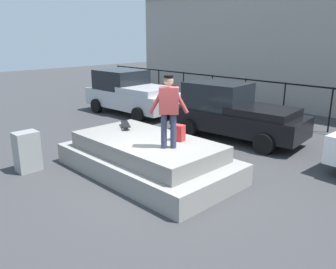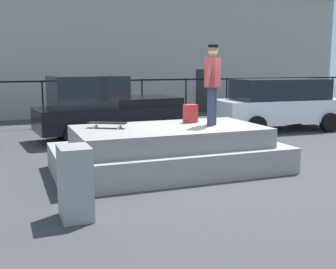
# 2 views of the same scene
# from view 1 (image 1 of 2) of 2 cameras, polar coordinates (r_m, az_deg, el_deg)

# --- Properties ---
(ground_plane) EXTENTS (60.00, 60.00, 0.00)m
(ground_plane) POSITION_cam_1_polar(r_m,az_deg,el_deg) (8.50, -1.49, -8.34)
(ground_plane) COLOR #38383A
(concrete_ledge) EXTENTS (4.78, 2.55, 0.93)m
(concrete_ledge) POSITION_cam_1_polar(r_m,az_deg,el_deg) (9.13, -3.46, -3.74)
(concrete_ledge) COLOR gray
(concrete_ledge) RESTS_ON ground_plane
(skateboarder) EXTENTS (0.70, 0.74, 1.70)m
(skateboarder) POSITION_cam_1_polar(r_m,az_deg,el_deg) (7.98, 0.10, 4.55)
(skateboarder) COLOR #2D334C
(skateboarder) RESTS_ON concrete_ledge
(skateboard) EXTENTS (0.79, 0.58, 0.12)m
(skateboard) POSITION_cam_1_polar(r_m,az_deg,el_deg) (10.06, -6.97, 1.68)
(skateboard) COLOR black
(skateboard) RESTS_ON concrete_ledge
(backpack) EXTENTS (0.32, 0.25, 0.41)m
(backpack) POSITION_cam_1_polar(r_m,az_deg,el_deg) (8.74, 1.77, 0.28)
(backpack) COLOR red
(backpack) RESTS_ON concrete_ledge
(car_silver_pickup_near) EXTENTS (4.69, 2.42, 1.94)m
(car_silver_pickup_near) POSITION_cam_1_polar(r_m,az_deg,el_deg) (16.09, -6.14, 6.85)
(car_silver_pickup_near) COLOR #B7B7BC
(car_silver_pickup_near) RESTS_ON ground_plane
(car_black_pickup_mid) EXTENTS (4.75, 2.30, 1.90)m
(car_black_pickup_mid) POSITION_cam_1_polar(r_m,az_deg,el_deg) (12.22, 10.55, 3.61)
(car_black_pickup_mid) COLOR black
(car_black_pickup_mid) RESTS_ON ground_plane
(utility_box) EXTENTS (0.45, 0.60, 1.07)m
(utility_box) POSITION_cam_1_polar(r_m,az_deg,el_deg) (9.92, -22.07, -2.61)
(utility_box) COLOR gray
(utility_box) RESTS_ON ground_plane
(fence_row) EXTENTS (24.06, 0.06, 1.68)m
(fence_row) POSITION_cam_1_polar(r_m,az_deg,el_deg) (14.38, 21.79, 5.53)
(fence_row) COLOR black
(fence_row) RESTS_ON ground_plane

